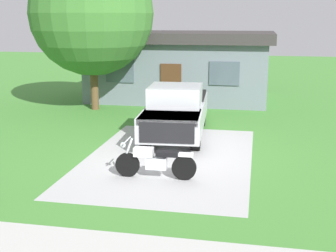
% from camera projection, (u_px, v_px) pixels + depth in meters
% --- Properties ---
extents(ground_plane, '(80.00, 80.00, 0.00)m').
position_uv_depth(ground_plane, '(169.00, 158.00, 14.03)').
color(ground_plane, '#458636').
extents(driveway_pad, '(5.02, 7.81, 0.01)m').
position_uv_depth(driveway_pad, '(169.00, 158.00, 14.03)').
color(driveway_pad, '#B1B1B1').
rests_on(driveway_pad, ground).
extents(motorcycle, '(2.21, 0.70, 1.09)m').
position_uv_depth(motorcycle, '(155.00, 161.00, 12.18)').
color(motorcycle, black).
rests_on(motorcycle, ground).
extents(pickup_truck, '(2.38, 5.74, 1.90)m').
position_uv_depth(pickup_truck, '(177.00, 110.00, 16.55)').
color(pickup_truck, black).
rests_on(pickup_truck, ground).
extents(shade_tree, '(5.59, 5.59, 7.20)m').
position_uv_depth(shade_tree, '(92.00, 14.00, 20.47)').
color(shade_tree, brown).
rests_on(shade_tree, ground).
extents(neighbor_house, '(9.60, 5.60, 3.50)m').
position_uv_depth(neighbor_house, '(180.00, 65.00, 23.89)').
color(neighbor_house, slate).
rests_on(neighbor_house, ground).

